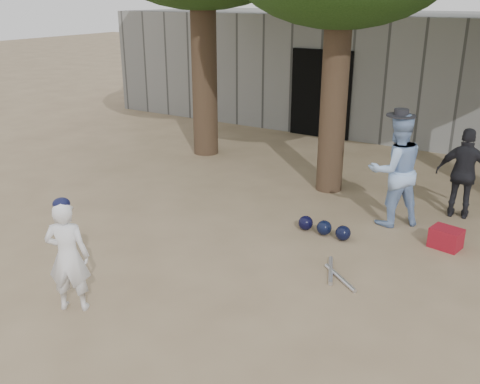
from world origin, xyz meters
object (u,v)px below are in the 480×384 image
Objects in this scene: spectator_blue at (395,170)px; red_bag at (446,238)px; boy_player at (68,256)px; spectator_dark at (464,174)px.

spectator_blue is 4.27× the size of red_bag.
red_bag is at bearing -160.00° from boy_player.
boy_player is 0.75× the size of spectator_blue.
boy_player is at bearing 51.89° from spectator_dark.
boy_player is at bearing -130.38° from red_bag.
spectator_dark reaches higher than red_bag.
boy_player is at bearing 19.59° from spectator_blue.
boy_player is 5.05m from spectator_blue.
spectator_blue is (2.42, 4.42, 0.22)m from boy_player.
red_bag is (0.07, -1.32, -0.60)m from spectator_dark.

